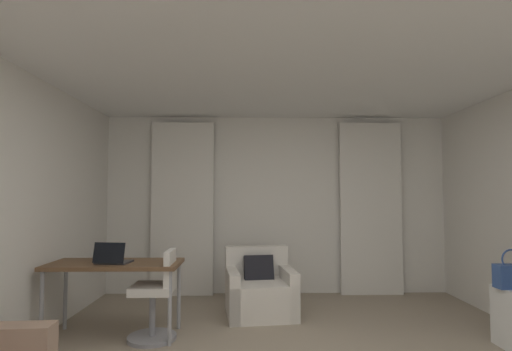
{
  "coord_description": "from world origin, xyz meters",
  "views": [
    {
      "loc": [
        -0.4,
        -2.73,
        1.43
      ],
      "look_at": [
        -0.33,
        1.27,
        1.64
      ],
      "focal_mm": 27.06,
      "sensor_mm": 36.0,
      "label": 1
    }
  ],
  "objects_px": {
    "desk": "(115,269)",
    "laptop": "(112,259)",
    "armchair": "(260,291)",
    "handbag_primary": "(512,275)",
    "desk_chair": "(157,299)"
  },
  "relations": [
    {
      "from": "desk",
      "to": "handbag_primary",
      "type": "height_order",
      "value": "handbag_primary"
    },
    {
      "from": "laptop",
      "to": "handbag_primary",
      "type": "xyz_separation_m",
      "value": [
        3.85,
        -0.3,
        -0.11
      ]
    },
    {
      "from": "armchair",
      "to": "desk",
      "type": "bearing_deg",
      "value": -154.37
    },
    {
      "from": "handbag_primary",
      "to": "desk",
      "type": "bearing_deg",
      "value": 174.43
    },
    {
      "from": "desk",
      "to": "laptop",
      "type": "height_order",
      "value": "laptop"
    },
    {
      "from": "laptop",
      "to": "handbag_primary",
      "type": "distance_m",
      "value": 3.86
    },
    {
      "from": "armchair",
      "to": "laptop",
      "type": "height_order",
      "value": "laptop"
    },
    {
      "from": "desk_chair",
      "to": "handbag_primary",
      "type": "bearing_deg",
      "value": -4.98
    },
    {
      "from": "desk_chair",
      "to": "handbag_primary",
      "type": "relative_size",
      "value": 2.39
    },
    {
      "from": "armchair",
      "to": "laptop",
      "type": "relative_size",
      "value": 2.5
    },
    {
      "from": "desk_chair",
      "to": "armchair",
      "type": "bearing_deg",
      "value": 37.15
    },
    {
      "from": "armchair",
      "to": "laptop",
      "type": "bearing_deg",
      "value": -152.09
    },
    {
      "from": "desk",
      "to": "desk_chair",
      "type": "relative_size",
      "value": 1.5
    },
    {
      "from": "desk_chair",
      "to": "handbag_primary",
      "type": "xyz_separation_m",
      "value": [
        3.4,
        -0.3,
        0.29
      ]
    },
    {
      "from": "desk",
      "to": "desk_chair",
      "type": "height_order",
      "value": "desk_chair"
    }
  ]
}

